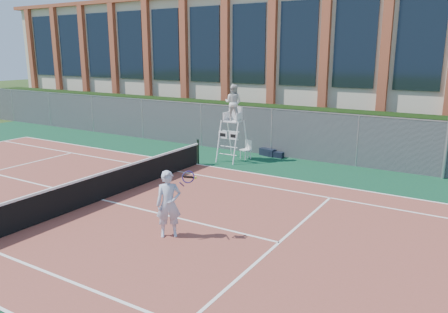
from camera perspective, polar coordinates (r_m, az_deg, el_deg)
The scene contains 12 objects.
ground at distance 15.07m, azimuth -15.65°, elevation -5.56°, with size 120.00×120.00×0.00m, color #233814.
apron at distance 15.73m, azimuth -13.00°, elevation -4.58°, with size 36.00×20.00×0.01m, color #0D3B2B.
tennis_court at distance 15.07m, azimuth -15.66°, elevation -5.49°, with size 23.77×10.97×0.02m, color brown.
tennis_net at distance 14.91m, azimuth -15.78°, elevation -3.61°, with size 0.10×11.30×1.10m.
fence at distance 21.54m, azimuth 1.41°, elevation 3.65°, with size 40.00×0.06×2.20m, color #595E60, non-canonical shape.
hedge at distance 22.58m, azimuth 2.94°, elevation 4.10°, with size 40.00×1.40×2.20m, color black.
building at distance 29.51m, azimuth 10.56°, elevation 12.06°, with size 45.00×10.60×8.22m.
umpire_chair at distance 19.38m, azimuth 1.21°, elevation 6.78°, with size 0.96×1.48×3.45m.
plastic_chair at distance 19.97m, azimuth 3.02°, elevation 1.15°, with size 0.51×0.51×0.87m.
sports_bag_near at distance 20.68m, azimuth 5.73°, elevation 0.56°, with size 0.79×0.32×0.34m, color black.
sports_bag_far at distance 20.42m, azimuth 6.85°, elevation 0.27°, with size 0.67×0.29×0.27m, color black.
tennis_player at distance 11.56m, azimuth -7.23°, elevation -6.16°, with size 1.05×0.83×1.80m.
Camera 1 is at (10.58, -9.59, 4.81)m, focal length 35.00 mm.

